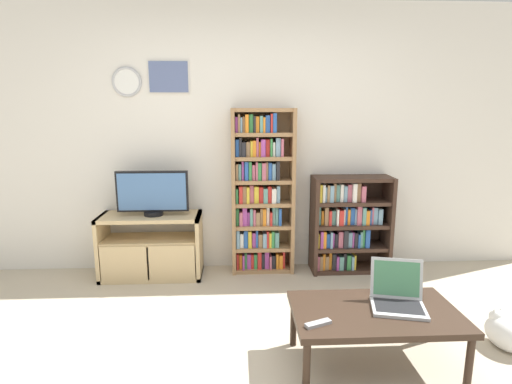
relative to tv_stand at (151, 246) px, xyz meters
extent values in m
cube|color=silver|center=(0.87, 0.27, 0.99)|extent=(6.26, 0.06, 2.60)
torus|color=#B2B2B7|center=(-0.19, 0.23, 1.54)|extent=(0.28, 0.03, 0.28)
cylinder|color=white|center=(-0.19, 0.23, 1.54)|extent=(0.23, 0.02, 0.23)
cube|color=silver|center=(0.20, 0.23, 1.59)|extent=(0.40, 0.01, 0.31)
cube|color=slate|center=(0.20, 0.23, 1.59)|extent=(0.36, 0.02, 0.28)
cube|color=tan|center=(-0.46, 0.02, 0.00)|extent=(0.04, 0.40, 0.61)
cube|color=tan|center=(0.46, 0.02, 0.00)|extent=(0.04, 0.40, 0.61)
cube|color=tan|center=(0.00, 0.02, 0.29)|extent=(0.96, 0.40, 0.04)
cube|color=tan|center=(0.00, 0.02, -0.29)|extent=(0.96, 0.40, 0.04)
cube|color=tan|center=(0.00, 0.02, 0.06)|extent=(0.88, 0.37, 0.04)
cube|color=tan|center=(-0.22, -0.17, -0.11)|extent=(0.42, 0.02, 0.33)
cube|color=tan|center=(0.22, -0.17, -0.11)|extent=(0.42, 0.02, 0.33)
cylinder|color=black|center=(0.04, 0.01, 0.33)|extent=(0.18, 0.18, 0.04)
cube|color=black|center=(0.04, 0.01, 0.54)|extent=(0.67, 0.05, 0.38)
cube|color=#4770A8|center=(0.04, -0.02, 0.54)|extent=(0.63, 0.01, 0.35)
cube|color=#9E754C|center=(0.80, 0.10, 0.50)|extent=(0.04, 0.24, 1.61)
cube|color=#9E754C|center=(1.37, 0.10, 0.50)|extent=(0.04, 0.24, 1.61)
cube|color=#9E754C|center=(1.08, 0.21, 0.50)|extent=(0.61, 0.02, 1.61)
cube|color=#9E754C|center=(1.08, 0.10, -0.29)|extent=(0.54, 0.21, 0.04)
cube|color=#9E754C|center=(1.08, 0.10, -0.07)|extent=(0.54, 0.21, 0.04)
cube|color=#9E754C|center=(1.08, 0.10, 0.16)|extent=(0.54, 0.21, 0.04)
cube|color=#9E754C|center=(1.08, 0.10, 0.38)|extent=(0.54, 0.21, 0.04)
cube|color=#9E754C|center=(1.08, 0.10, 0.61)|extent=(0.54, 0.21, 0.04)
cube|color=#9E754C|center=(1.08, 0.10, 0.83)|extent=(0.54, 0.21, 0.04)
cube|color=#9E754C|center=(1.08, 0.10, 1.06)|extent=(0.54, 0.21, 0.04)
cube|color=#9E754C|center=(1.08, 0.10, 1.28)|extent=(0.54, 0.21, 0.04)
cube|color=red|center=(0.83, 0.11, -0.19)|extent=(0.02, 0.17, 0.16)
cube|color=orange|center=(0.86, 0.11, -0.20)|extent=(0.03, 0.15, 0.15)
cube|color=#9E4293|center=(0.89, 0.10, -0.20)|extent=(0.02, 0.19, 0.15)
cube|color=#388947|center=(0.91, 0.11, -0.19)|extent=(0.02, 0.15, 0.17)
cube|color=#9E4293|center=(0.94, 0.11, -0.20)|extent=(0.04, 0.15, 0.15)
cube|color=red|center=(0.98, 0.11, -0.20)|extent=(0.03, 0.15, 0.15)
cube|color=#388947|center=(1.01, 0.11, -0.20)|extent=(0.03, 0.16, 0.15)
cube|color=red|center=(1.05, 0.11, -0.18)|extent=(0.04, 0.17, 0.18)
cube|color=#232328|center=(1.08, 0.11, -0.19)|extent=(0.03, 0.16, 0.16)
cube|color=#9E4293|center=(1.12, 0.11, -0.18)|extent=(0.04, 0.16, 0.18)
cube|color=#B75B70|center=(1.16, 0.10, -0.21)|extent=(0.02, 0.19, 0.13)
cube|color=#232328|center=(1.19, 0.11, -0.20)|extent=(0.04, 0.16, 0.14)
cube|color=orange|center=(1.23, 0.11, -0.19)|extent=(0.02, 0.17, 0.16)
cube|color=orange|center=(1.26, 0.11, -0.20)|extent=(0.04, 0.17, 0.14)
cube|color=red|center=(1.29, 0.11, -0.18)|extent=(0.02, 0.15, 0.18)
cube|color=#759EB7|center=(0.84, 0.10, 0.04)|extent=(0.03, 0.18, 0.18)
cube|color=white|center=(0.87, 0.11, 0.02)|extent=(0.04, 0.16, 0.14)
cube|color=#2856A8|center=(0.91, 0.11, 0.04)|extent=(0.04, 0.17, 0.17)
cube|color=gold|center=(0.95, 0.10, 0.04)|extent=(0.03, 0.18, 0.17)
cube|color=#9E4293|center=(0.99, 0.11, 0.03)|extent=(0.03, 0.15, 0.15)
cube|color=#2856A8|center=(1.02, 0.11, 0.04)|extent=(0.02, 0.16, 0.17)
cube|color=#93704C|center=(1.06, 0.11, 0.02)|extent=(0.04, 0.16, 0.13)
cube|color=#759EB7|center=(1.10, 0.10, 0.02)|extent=(0.04, 0.18, 0.14)
cube|color=red|center=(1.13, 0.10, 0.04)|extent=(0.02, 0.19, 0.17)
cube|color=gold|center=(1.15, 0.10, 0.03)|extent=(0.02, 0.18, 0.15)
cube|color=#388947|center=(1.18, 0.10, 0.03)|extent=(0.03, 0.18, 0.16)
cube|color=#5B9389|center=(1.22, 0.11, 0.03)|extent=(0.04, 0.17, 0.15)
cube|color=#388947|center=(0.83, 0.11, 0.26)|extent=(0.03, 0.15, 0.17)
cube|color=#B75B70|center=(0.86, 0.10, 0.25)|extent=(0.03, 0.18, 0.14)
cube|color=#9E4293|center=(0.90, 0.11, 0.27)|extent=(0.04, 0.16, 0.18)
cube|color=#9E4293|center=(0.94, 0.11, 0.24)|extent=(0.03, 0.15, 0.13)
cube|color=#5B9389|center=(0.97, 0.10, 0.26)|extent=(0.03, 0.18, 0.17)
cube|color=#B75B70|center=(1.00, 0.11, 0.26)|extent=(0.02, 0.17, 0.16)
cube|color=#93704C|center=(1.03, 0.10, 0.24)|extent=(0.04, 0.18, 0.13)
cube|color=#93704C|center=(1.07, 0.11, 0.26)|extent=(0.02, 0.16, 0.17)
cube|color=orange|center=(1.10, 0.11, 0.26)|extent=(0.03, 0.17, 0.17)
cube|color=white|center=(1.13, 0.11, 0.27)|extent=(0.03, 0.15, 0.18)
cube|color=red|center=(1.16, 0.10, 0.24)|extent=(0.02, 0.19, 0.13)
cube|color=#5B9389|center=(1.19, 0.11, 0.27)|extent=(0.03, 0.15, 0.18)
cube|color=#5B9389|center=(1.22, 0.11, 0.26)|extent=(0.03, 0.15, 0.17)
cube|color=#2856A8|center=(1.25, 0.10, 0.26)|extent=(0.03, 0.18, 0.17)
cube|color=#388947|center=(0.83, 0.11, 0.47)|extent=(0.02, 0.17, 0.14)
cube|color=red|center=(0.86, 0.10, 0.49)|extent=(0.03, 0.18, 0.17)
cube|color=#93704C|center=(0.90, 0.11, 0.48)|extent=(0.04, 0.16, 0.16)
cube|color=gold|center=(0.94, 0.10, 0.48)|extent=(0.03, 0.18, 0.16)
cube|color=#B75B70|center=(0.97, 0.11, 0.49)|extent=(0.04, 0.15, 0.17)
cube|color=gold|center=(1.02, 0.11, 0.48)|extent=(0.04, 0.16, 0.16)
cube|color=red|center=(1.06, 0.11, 0.48)|extent=(0.04, 0.15, 0.15)
cube|color=#5B9389|center=(1.11, 0.10, 0.47)|extent=(0.04, 0.18, 0.14)
cube|color=red|center=(1.15, 0.11, 0.48)|extent=(0.04, 0.16, 0.16)
cube|color=white|center=(1.19, 0.10, 0.47)|extent=(0.04, 0.18, 0.14)
cube|color=#759EB7|center=(1.23, 0.11, 0.49)|extent=(0.03, 0.16, 0.17)
cube|color=#93704C|center=(0.83, 0.11, 0.71)|extent=(0.02, 0.17, 0.16)
cube|color=#5B9389|center=(0.86, 0.11, 0.70)|extent=(0.03, 0.15, 0.15)
cube|color=#9E4293|center=(0.89, 0.11, 0.72)|extent=(0.02, 0.15, 0.18)
cube|color=#2856A8|center=(0.92, 0.11, 0.72)|extent=(0.04, 0.17, 0.18)
cube|color=#388947|center=(0.96, 0.11, 0.72)|extent=(0.03, 0.17, 0.17)
cube|color=#B75B70|center=(0.99, 0.11, 0.70)|extent=(0.03, 0.16, 0.15)
cube|color=#B75B70|center=(1.02, 0.10, 0.71)|extent=(0.02, 0.18, 0.17)
cube|color=#388947|center=(1.05, 0.11, 0.71)|extent=(0.03, 0.17, 0.17)
cube|color=#B75B70|center=(1.09, 0.10, 0.71)|extent=(0.04, 0.19, 0.17)
cube|color=#93704C|center=(1.12, 0.11, 0.71)|extent=(0.02, 0.16, 0.17)
cube|color=#2856A8|center=(1.15, 0.11, 0.71)|extent=(0.03, 0.17, 0.17)
cube|color=#759EB7|center=(1.19, 0.11, 0.71)|extent=(0.03, 0.16, 0.16)
cube|color=#232328|center=(1.22, 0.10, 0.72)|extent=(0.03, 0.19, 0.18)
cube|color=#2856A8|center=(0.84, 0.11, 0.93)|extent=(0.03, 0.16, 0.16)
cube|color=#232328|center=(0.87, 0.10, 0.94)|extent=(0.02, 0.18, 0.18)
cube|color=#232328|center=(0.90, 0.10, 0.92)|extent=(0.03, 0.18, 0.14)
cube|color=#93704C|center=(0.94, 0.11, 0.92)|extent=(0.04, 0.15, 0.14)
cube|color=gold|center=(0.97, 0.11, 0.93)|extent=(0.02, 0.16, 0.15)
cube|color=orange|center=(1.00, 0.10, 0.93)|extent=(0.03, 0.18, 0.15)
cube|color=#B75B70|center=(1.03, 0.11, 0.94)|extent=(0.02, 0.17, 0.18)
cube|color=orange|center=(1.05, 0.11, 0.92)|extent=(0.02, 0.15, 0.14)
cube|color=#9E4293|center=(1.08, 0.10, 0.93)|extent=(0.04, 0.18, 0.16)
cube|color=red|center=(1.13, 0.11, 0.93)|extent=(0.04, 0.15, 0.16)
cube|color=#388947|center=(1.16, 0.11, 0.94)|extent=(0.02, 0.17, 0.17)
cube|color=white|center=(1.18, 0.11, 0.92)|extent=(0.02, 0.15, 0.13)
cube|color=#759EB7|center=(1.22, 0.11, 0.94)|extent=(0.04, 0.16, 0.17)
cube|color=#B75B70|center=(1.26, 0.10, 0.94)|extent=(0.02, 0.19, 0.17)
cube|color=#9E4293|center=(0.83, 0.11, 1.15)|extent=(0.02, 0.16, 0.14)
cube|color=#93704C|center=(0.86, 0.11, 1.16)|extent=(0.02, 0.17, 0.17)
cube|color=#759EB7|center=(0.88, 0.11, 1.15)|extent=(0.02, 0.16, 0.14)
cube|color=#93704C|center=(0.90, 0.11, 1.15)|extent=(0.02, 0.15, 0.15)
cube|color=orange|center=(0.93, 0.10, 1.16)|extent=(0.03, 0.19, 0.17)
cube|color=#388947|center=(0.97, 0.11, 1.16)|extent=(0.04, 0.15, 0.17)
cube|color=#232328|center=(1.00, 0.10, 1.15)|extent=(0.02, 0.18, 0.15)
cube|color=orange|center=(1.03, 0.11, 1.15)|extent=(0.03, 0.16, 0.15)
cube|color=#5B9389|center=(1.06, 0.10, 1.15)|extent=(0.03, 0.19, 0.15)
cube|color=orange|center=(1.09, 0.10, 1.15)|extent=(0.02, 0.18, 0.14)
cube|color=#2856A8|center=(1.12, 0.11, 1.16)|extent=(0.04, 0.17, 0.16)
cube|color=red|center=(1.16, 0.10, 1.16)|extent=(0.02, 0.19, 0.17)
cube|color=#2856A8|center=(1.19, 0.10, 1.17)|extent=(0.03, 0.19, 0.18)
cube|color=#3D281E|center=(1.59, 0.06, 0.17)|extent=(0.04, 0.31, 0.96)
cube|color=#3D281E|center=(2.32, 0.06, 0.17)|extent=(0.04, 0.31, 0.96)
cube|color=#3D281E|center=(1.96, 0.21, 0.17)|extent=(0.77, 0.02, 0.96)
cube|color=#3D281E|center=(1.96, 0.06, -0.29)|extent=(0.70, 0.28, 0.04)
cube|color=#3D281E|center=(1.96, 0.06, -0.06)|extent=(0.70, 0.28, 0.04)
cube|color=#3D281E|center=(1.96, 0.06, 0.17)|extent=(0.70, 0.28, 0.04)
cube|color=#3D281E|center=(1.96, 0.06, 0.40)|extent=(0.70, 0.28, 0.04)
cube|color=#3D281E|center=(1.96, 0.06, 0.63)|extent=(0.70, 0.28, 0.04)
cube|color=#B75B70|center=(1.62, 0.07, -0.20)|extent=(0.03, 0.24, 0.15)
cube|color=#93704C|center=(1.66, 0.07, -0.20)|extent=(0.03, 0.23, 0.15)
cube|color=orange|center=(1.68, 0.08, -0.19)|extent=(0.02, 0.22, 0.17)
cube|color=#93704C|center=(1.71, 0.08, -0.20)|extent=(0.03, 0.22, 0.14)
cube|color=orange|center=(1.75, 0.08, -0.18)|extent=(0.03, 0.20, 0.19)
cube|color=#232328|center=(1.78, 0.08, -0.19)|extent=(0.04, 0.22, 0.17)
cube|color=#9E4293|center=(1.82, 0.07, -0.20)|extent=(0.02, 0.24, 0.14)
cube|color=#5B9389|center=(1.86, 0.07, -0.20)|extent=(0.04, 0.24, 0.14)
cube|color=#232328|center=(1.90, 0.08, -0.19)|extent=(0.03, 0.21, 0.16)
cube|color=#388947|center=(1.93, 0.07, -0.20)|extent=(0.04, 0.23, 0.15)
cube|color=#759EB7|center=(1.97, 0.07, -0.20)|extent=(0.02, 0.24, 0.14)
cube|color=gold|center=(1.99, 0.07, -0.20)|extent=(0.02, 0.23, 0.15)
cube|color=gold|center=(1.62, 0.07, 0.03)|extent=(0.02, 0.23, 0.14)
cube|color=#9E4293|center=(1.65, 0.07, 0.05)|extent=(0.03, 0.25, 0.17)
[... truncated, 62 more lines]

